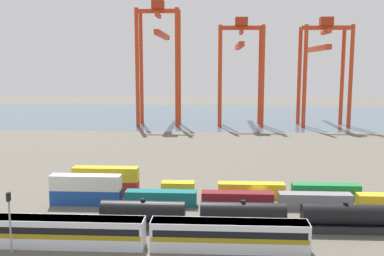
{
  "coord_description": "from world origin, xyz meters",
  "views": [
    {
      "loc": [
        -7.69,
        -75.99,
        23.84
      ],
      "look_at": [
        -13.61,
        30.39,
        8.63
      ],
      "focal_mm": 41.16,
      "sensor_mm": 36.0,
      "label": 1
    }
  ],
  "objects": [
    {
      "name": "gantry_crane_west",
      "position": [
        -30.81,
        102.93,
        29.89
      ],
      "size": [
        17.13,
        39.65,
        48.88
      ],
      "color": "red",
      "rests_on": "ground_plane"
    },
    {
      "name": "harbour_water",
      "position": [
        0.0,
        135.98,
        0.0
      ],
      "size": [
        400.0,
        110.0,
        0.01
      ],
      "primitive_type": "cube",
      "color": "#475B6B",
      "rests_on": "ground_plane"
    },
    {
      "name": "freight_tank_row",
      "position": [
        -3.71,
        -14.02,
        2.1
      ],
      "size": [
        41.72,
        2.96,
        4.42
      ],
      "color": "#232326",
      "rests_on": "ground_plane"
    },
    {
      "name": "ground_plane",
      "position": [
        0.0,
        40.0,
        0.0
      ],
      "size": [
        420.0,
        420.0,
        0.0
      ],
      "primitive_type": "plane",
      "color": "#5B564C"
    },
    {
      "name": "shipping_container_3",
      "position": [
        -4.02,
        -3.65,
        1.3
      ],
      "size": [
        12.1,
        2.44,
        2.6
      ],
      "primitive_type": "cube",
      "color": "maroon",
      "rests_on": "ground_plane"
    },
    {
      "name": "shipping_container_12",
      "position": [
        12.21,
        2.34,
        1.3
      ],
      "size": [
        12.1,
        2.44,
        2.6
      ],
      "primitive_type": "cube",
      "color": "#197538",
      "rests_on": "ground_plane"
    },
    {
      "name": "shipping_container_8",
      "position": [
        -28.06,
        2.34,
        1.3
      ],
      "size": [
        12.1,
        2.44,
        2.6
      ],
      "primitive_type": "cube",
      "color": "#AD211C",
      "rests_on": "ground_plane"
    },
    {
      "name": "shipping_container_0",
      "position": [
        -30.04,
        -3.65,
        1.3
      ],
      "size": [
        12.1,
        2.44,
        2.6
      ],
      "primitive_type": "cube",
      "color": "#1C4299",
      "rests_on": "ground_plane"
    },
    {
      "name": "shipping_container_11",
      "position": [
        -1.21,
        2.34,
        1.3
      ],
      "size": [
        12.1,
        2.44,
        2.6
      ],
      "primitive_type": "cube",
      "color": "gold",
      "rests_on": "ground_plane"
    },
    {
      "name": "passenger_train",
      "position": [
        -16.56,
        -21.34,
        2.14
      ],
      "size": [
        41.75,
        3.14,
        3.9
      ],
      "color": "silver",
      "rests_on": "ground_plane"
    },
    {
      "name": "gantry_crane_central",
      "position": [
        1.77,
        103.29,
        26.35
      ],
      "size": [
        17.91,
        40.08,
        42.3
      ],
      "color": "red",
      "rests_on": "ground_plane"
    },
    {
      "name": "shipping_container_4",
      "position": [
        8.98,
        -3.65,
        1.3
      ],
      "size": [
        12.1,
        2.44,
        2.6
      ],
      "primitive_type": "cube",
      "color": "slate",
      "rests_on": "ground_plane"
    },
    {
      "name": "shipping_container_2",
      "position": [
        -17.03,
        -3.65,
        1.3
      ],
      "size": [
        12.1,
        2.44,
        2.6
      ],
      "primitive_type": "cube",
      "color": "#146066",
      "rests_on": "ground_plane"
    },
    {
      "name": "shipping_container_10",
      "position": [
        -14.64,
        2.34,
        1.3
      ],
      "size": [
        6.04,
        2.44,
        2.6
      ],
      "primitive_type": "cube",
      "color": "gold",
      "rests_on": "ground_plane"
    },
    {
      "name": "gantry_crane_east",
      "position": [
        34.35,
        103.5,
        26.16
      ],
      "size": [
        18.75,
        41.76,
        42.18
      ],
      "color": "red",
      "rests_on": "ground_plane"
    },
    {
      "name": "shipping_container_1",
      "position": [
        -30.04,
        -3.65,
        3.9
      ],
      "size": [
        12.1,
        2.44,
        2.6
      ],
      "primitive_type": "cube",
      "color": "silver",
      "rests_on": "shipping_container_0"
    },
    {
      "name": "shipping_container_9",
      "position": [
        -28.06,
        2.34,
        3.9
      ],
      "size": [
        12.1,
        2.44,
        2.6
      ],
      "primitive_type": "cube",
      "color": "gold",
      "rests_on": "shipping_container_8"
    },
    {
      "name": "signal_mast",
      "position": [
        -33.65,
        -24.05,
        5.2
      ],
      "size": [
        0.36,
        0.6,
        8.06
      ],
      "color": "gray",
      "rests_on": "ground_plane"
    }
  ]
}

